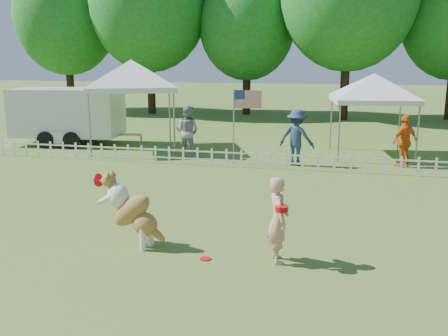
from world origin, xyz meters
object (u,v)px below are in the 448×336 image
spectator_a (187,132)px  spectator_c (405,141)px  spectator_b (297,137)px  handler (278,220)px  dog (133,211)px  canopy_tent_right (372,116)px  frisbee_on_turf (205,259)px  canopy_tent_left (133,106)px  flag_pole (234,127)px  cargo_trailer (68,116)px

spectator_a → spectator_c: size_ratio=1.09×
spectator_a → spectator_b: (3.94, -0.43, -0.00)m
handler → dog: handler is taller
dog → canopy_tent_right: 11.49m
canopy_tent_right → spectator_b: canopy_tent_right is taller
handler → frisbee_on_turf: handler is taller
canopy_tent_right → frisbee_on_turf: bearing=-114.7°
spectator_a → canopy_tent_left: bearing=-15.4°
dog → canopy_tent_right: canopy_tent_right is taller
handler → dog: size_ratio=1.10×
dog → spectator_b: (2.38, 8.13, 0.24)m
handler → canopy_tent_left: bearing=16.0°
canopy_tent_left → flag_pole: 4.85m
canopy_tent_right → spectator_c: 2.09m
frisbee_on_turf → canopy_tent_left: bearing=119.4°
cargo_trailer → dog: bearing=-62.5°
flag_pole → spectator_a: (-1.85, 0.72, -0.33)m
canopy_tent_left → spectator_a: (2.59, -1.18, -0.75)m
canopy_tent_left → cargo_trailer: bearing=149.4°
canopy_tent_right → spectator_b: (-2.50, -2.25, -0.52)m
frisbee_on_turf → cargo_trailer: size_ratio=0.04×
cargo_trailer → spectator_a: cargo_trailer is taller
handler → flag_pole: size_ratio=0.61×
spectator_a → spectator_c: spectator_a is taller
canopy_tent_left → cargo_trailer: (-3.08, 0.45, -0.52)m
dog → handler: bearing=9.2°
canopy_tent_left → canopy_tent_right: (9.03, 0.65, -0.23)m
frisbee_on_turf → canopy_tent_right: size_ratio=0.07×
spectator_c → cargo_trailer: bearing=-46.5°
flag_pole → spectator_c: size_ratio=1.47×
frisbee_on_turf → spectator_b: (0.86, 8.46, 0.93)m
dog → canopy_tent_right: size_ratio=0.48×
flag_pole → spectator_a: flag_pole is taller
frisbee_on_turf → canopy_tent_right: canopy_tent_right is taller
spectator_a → spectator_c: 7.43m
canopy_tent_right → spectator_a: canopy_tent_right is taller
dog → canopy_tent_left: canopy_tent_left is taller
frisbee_on_turf → spectator_a: bearing=109.2°
frisbee_on_turf → spectator_b: size_ratio=0.11×
spectator_b → flag_pole: bearing=22.2°
canopy_tent_right → handler: bearing=-108.5°
handler → spectator_c: size_ratio=0.89×
canopy_tent_right → spectator_b: size_ratio=1.56×
canopy_tent_left → spectator_c: size_ratio=1.96×
handler → spectator_b: (-0.42, 8.24, 0.17)m
canopy_tent_left → spectator_b: size_ratio=1.81×
frisbee_on_turf → spectator_a: spectator_a is taller
handler → canopy_tent_right: bearing=-30.5°
dog → frisbee_on_turf: (1.52, -0.33, -0.69)m
canopy_tent_right → spectator_a: size_ratio=1.55×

